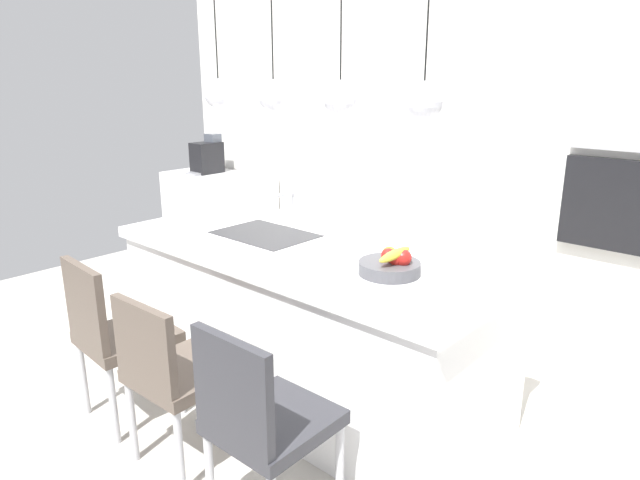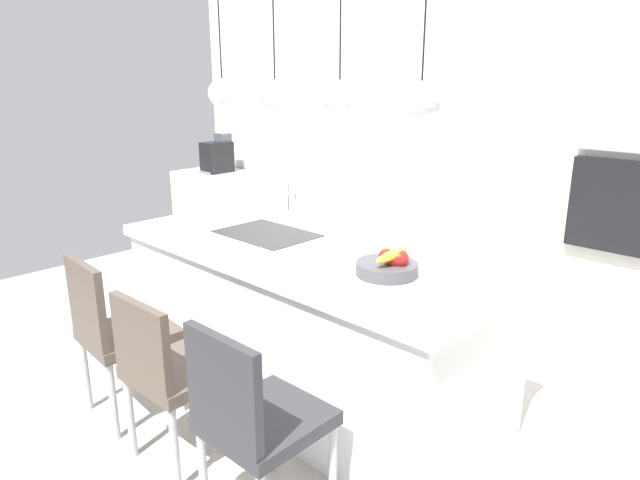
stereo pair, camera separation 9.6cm
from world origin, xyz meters
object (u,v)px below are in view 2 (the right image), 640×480
(fruit_bowl, at_px, (388,265))
(chair_near, at_px, (116,329))
(microwave, at_px, (631,122))
(oven, at_px, (618,207))
(coffee_machine, at_px, (217,156))
(chair_middle, at_px, (173,366))
(chair_far, at_px, (254,417))

(fruit_bowl, relative_size, chair_near, 0.32)
(microwave, relative_size, oven, 0.96)
(fruit_bowl, distance_m, microwave, 1.81)
(coffee_machine, bearing_deg, fruit_bowl, -23.25)
(fruit_bowl, bearing_deg, coffee_machine, 156.75)
(fruit_bowl, height_order, oven, oven)
(microwave, bearing_deg, oven, 0.00)
(chair_middle, relative_size, chair_far, 0.96)
(oven, xyz_separation_m, chair_middle, (-1.10, -2.43, -0.52))
(chair_far, bearing_deg, chair_middle, 179.59)
(oven, bearing_deg, chair_near, -123.90)
(microwave, distance_m, oven, 0.50)
(chair_near, bearing_deg, fruit_bowl, 33.74)
(fruit_bowl, relative_size, coffee_machine, 0.75)
(chair_middle, bearing_deg, chair_far, -0.41)
(chair_near, bearing_deg, microwave, 56.10)
(chair_near, distance_m, chair_far, 1.12)
(oven, bearing_deg, coffee_machine, -175.31)
(oven, distance_m, chair_middle, 2.71)
(oven, bearing_deg, fruit_bowl, -105.82)
(microwave, xyz_separation_m, chair_near, (-1.63, -2.43, -1.01))
(fruit_bowl, distance_m, chair_far, 0.90)
(coffee_machine, bearing_deg, oven, 4.69)
(microwave, xyz_separation_m, chair_middle, (-1.10, -2.43, -1.02))
(fruit_bowl, distance_m, chair_middle, 1.09)
(coffee_machine, distance_m, chair_near, 2.96)
(fruit_bowl, bearing_deg, microwave, 74.18)
(coffee_machine, bearing_deg, chair_far, -34.47)
(coffee_machine, relative_size, microwave, 0.70)
(oven, relative_size, chair_near, 0.62)
(microwave, xyz_separation_m, oven, (0.00, 0.00, -0.50))
(coffee_machine, height_order, chair_middle, coffee_machine)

